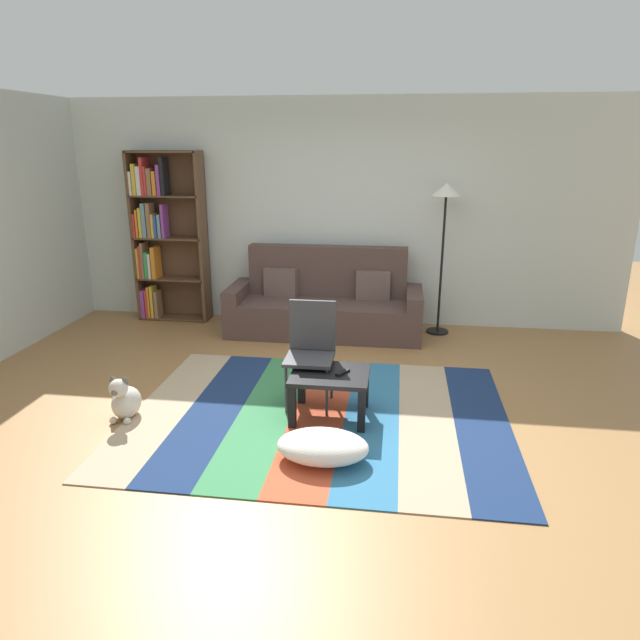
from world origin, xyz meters
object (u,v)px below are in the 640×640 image
at_px(dog, 125,400).
at_px(standing_lamp, 445,209).
at_px(couch, 325,305).
at_px(folding_chair, 311,345).
at_px(coffee_table, 330,381).
at_px(pouf, 323,447).
at_px(tv_remote, 343,372).
at_px(bookshelf, 161,233).

height_order(dog, standing_lamp, standing_lamp).
height_order(couch, folding_chair, couch).
xyz_separation_m(coffee_table, dog, (-1.67, -0.25, -0.16)).
bearing_deg(couch, standing_lamp, 6.98).
height_order(pouf, tv_remote, tv_remote).
xyz_separation_m(bookshelf, standing_lamp, (3.44, -0.12, 0.36)).
relative_size(standing_lamp, folding_chair, 1.94).
bearing_deg(bookshelf, dog, -74.46).
bearing_deg(bookshelf, pouf, -52.20).
distance_m(coffee_table, folding_chair, 0.39).
bearing_deg(folding_chair, tv_remote, -10.80).
bearing_deg(tv_remote, bookshelf, 165.81).
bearing_deg(couch, dog, -118.66).
xyz_separation_m(couch, pouf, (0.36, -2.88, -0.22)).
xyz_separation_m(couch, bookshelf, (-2.10, 0.28, 0.77)).
relative_size(coffee_table, standing_lamp, 0.36).
height_order(bookshelf, tv_remote, bookshelf).
height_order(bookshelf, pouf, bookshelf).
bearing_deg(couch, folding_chair, -86.18).
distance_m(couch, pouf, 2.91).
bearing_deg(standing_lamp, couch, -173.02).
xyz_separation_m(pouf, dog, (-1.70, 0.43, 0.05)).
relative_size(dog, tv_remote, 2.65).
bearing_deg(standing_lamp, tv_remote, -111.03).
relative_size(bookshelf, pouf, 3.17).
height_order(couch, tv_remote, couch).
height_order(couch, bookshelf, bookshelf).
bearing_deg(bookshelf, coffee_table, -45.70).
xyz_separation_m(bookshelf, coffee_table, (2.43, -2.49, -0.78)).
bearing_deg(dog, folding_chair, 19.24).
distance_m(coffee_table, dog, 1.69).
relative_size(pouf, folding_chair, 0.73).
xyz_separation_m(coffee_table, tv_remote, (0.10, -0.00, 0.09)).
distance_m(dog, standing_lamp, 3.96).
relative_size(dog, standing_lamp, 0.23).
bearing_deg(standing_lamp, pouf, -107.85).
bearing_deg(pouf, couch, 97.07).
relative_size(couch, tv_remote, 15.07).
height_order(pouf, standing_lamp, standing_lamp).
height_order(couch, pouf, couch).
relative_size(bookshelf, dog, 5.25).
bearing_deg(pouf, dog, 165.66).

